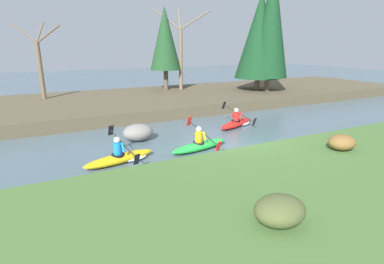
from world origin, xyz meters
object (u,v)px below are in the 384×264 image
(kayaker_middle, at_px, (200,145))
(boulder_midstream, at_px, (138,132))
(kayaker_lead, at_px, (238,123))
(kayaker_trailing, at_px, (122,157))

(kayaker_middle, relative_size, boulder_midstream, 2.06)
(kayaker_lead, distance_m, kayaker_middle, 4.25)
(kayaker_lead, xyz_separation_m, boulder_midstream, (-5.43, -0.07, 0.18))
(kayaker_trailing, distance_m, boulder_midstream, 2.60)
(kayaker_middle, height_order, kayaker_trailing, same)
(kayaker_middle, bearing_deg, kayaker_trailing, 167.63)
(kayaker_trailing, height_order, boulder_midstream, kayaker_trailing)
(kayaker_lead, height_order, kayaker_trailing, same)
(kayaker_lead, relative_size, boulder_midstream, 2.01)
(kayaker_middle, distance_m, boulder_midstream, 3.02)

